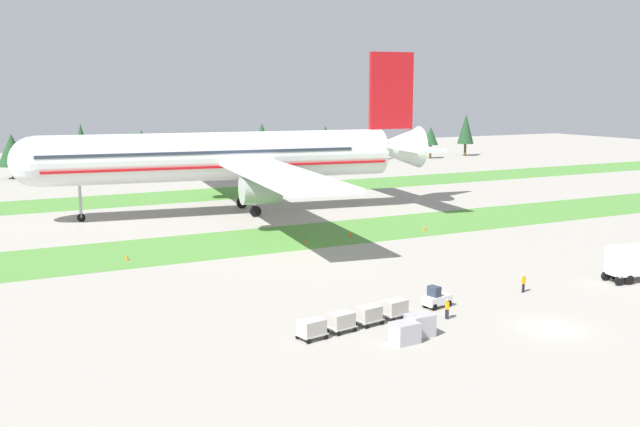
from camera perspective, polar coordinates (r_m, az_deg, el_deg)
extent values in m
plane|color=gray|center=(62.16, 17.58, -8.57)|extent=(400.00, 400.00, 0.00)
cube|color=#4C8438|center=(96.53, -0.76, -1.70)|extent=(320.00, 15.45, 0.01)
cube|color=#4C8438|center=(135.75, -8.89, 1.47)|extent=(320.00, 15.45, 0.01)
cylinder|color=silver|center=(113.09, -7.75, 4.45)|extent=(53.56, 14.47, 7.30)
sphere|color=silver|center=(110.81, -21.33, 3.78)|extent=(7.15, 7.15, 7.15)
cone|color=silver|center=(122.30, 5.77, 5.12)|extent=(9.92, 8.10, 6.93)
cube|color=red|center=(113.20, -7.74, 3.80)|extent=(52.30, 14.44, 0.36)
cube|color=#283342|center=(112.40, -9.38, 4.84)|extent=(47.16, 13.66, 0.44)
cube|color=silver|center=(93.23, -3.08, 2.99)|extent=(13.19, 36.40, 0.66)
cylinder|color=#A3A3A8|center=(98.29, -4.66, 1.90)|extent=(5.68, 4.68, 4.01)
cube|color=silver|center=(134.73, -8.27, 4.94)|extent=(13.19, 36.40, 0.66)
cylinder|color=#A3A3A8|center=(129.49, -8.33, 3.68)|extent=(5.68, 4.68, 4.01)
cube|color=silver|center=(114.22, 7.34, 5.06)|extent=(6.43, 13.46, 0.46)
cube|color=silver|center=(129.87, 3.88, 5.65)|extent=(6.43, 13.46, 0.46)
cube|color=red|center=(121.67, 5.57, 9.49)|extent=(7.61, 1.81, 12.40)
cylinder|color=#A3A3A8|center=(111.29, -18.19, 1.53)|extent=(0.44, 0.44, 7.24)
cylinder|color=black|center=(111.83, -18.09, -0.31)|extent=(1.25, 0.58, 1.20)
cylinder|color=#A3A3A8|center=(110.30, -5.08, 1.97)|extent=(0.44, 0.44, 6.99)
cylinder|color=black|center=(110.81, -5.05, 0.18)|extent=(1.77, 0.82, 1.70)
cylinder|color=#A3A3A8|center=(118.73, -6.13, 2.49)|extent=(0.44, 0.44, 6.99)
cylinder|color=black|center=(119.21, -6.10, 0.82)|extent=(1.77, 0.82, 1.70)
cube|color=silver|center=(65.64, 9.10, -6.64)|extent=(2.79, 1.74, 0.77)
cube|color=#283342|center=(65.14, 8.88, -6.00)|extent=(0.88, 1.20, 0.90)
cylinder|color=black|center=(66.75, 9.28, -6.71)|extent=(0.63, 0.30, 0.60)
cylinder|color=black|center=(66.04, 9.99, -6.91)|extent=(0.63, 0.30, 0.60)
cylinder|color=black|center=(65.48, 8.19, -7.01)|extent=(0.63, 0.30, 0.60)
cylinder|color=black|center=(64.76, 8.89, -7.22)|extent=(0.63, 0.30, 0.60)
cube|color=#A3A3A8|center=(62.25, 5.84, -7.74)|extent=(2.43, 1.87, 0.10)
cube|color=#ADA89E|center=(62.07, 5.84, -7.22)|extent=(2.14, 1.64, 1.10)
cylinder|color=black|center=(63.34, 5.95, -7.63)|extent=(0.42, 0.19, 0.40)
cylinder|color=black|center=(62.39, 6.83, -7.92)|extent=(0.42, 0.19, 0.40)
cylinder|color=black|center=(62.24, 4.83, -7.92)|extent=(0.42, 0.19, 0.40)
cylinder|color=black|center=(61.28, 5.71, -8.22)|extent=(0.42, 0.19, 0.40)
cube|color=#A3A3A8|center=(60.38, 3.81, -8.27)|extent=(2.43, 1.87, 0.10)
cube|color=#ADA89E|center=(60.20, 3.82, -7.73)|extent=(2.14, 1.64, 1.10)
cylinder|color=black|center=(61.46, 3.97, -8.14)|extent=(0.42, 0.19, 0.40)
cylinder|color=black|center=(60.48, 4.85, -8.45)|extent=(0.42, 0.19, 0.40)
cylinder|color=black|center=(60.41, 2.77, -8.45)|extent=(0.42, 0.19, 0.40)
cylinder|color=black|center=(59.42, 3.64, -8.77)|extent=(0.42, 0.19, 0.40)
cube|color=#A3A3A8|center=(58.59, 1.66, -8.81)|extent=(2.43, 1.87, 0.10)
cube|color=#ADA89E|center=(58.40, 1.66, -8.26)|extent=(2.14, 1.64, 1.10)
cylinder|color=black|center=(59.66, 1.86, -8.68)|extent=(0.42, 0.19, 0.40)
cylinder|color=black|center=(58.66, 2.73, -9.01)|extent=(0.42, 0.19, 0.40)
cylinder|color=black|center=(58.66, 0.59, -8.99)|extent=(0.42, 0.19, 0.40)
cylinder|color=black|center=(57.64, 1.45, -9.34)|extent=(0.42, 0.19, 0.40)
cube|color=#A3A3A8|center=(56.89, -0.63, -9.38)|extent=(2.43, 1.87, 0.10)
cube|color=#ADA89E|center=(56.70, -0.63, -8.81)|extent=(2.14, 1.64, 1.10)
cylinder|color=black|center=(57.95, -0.38, -9.23)|extent=(0.42, 0.19, 0.40)
cylinder|color=black|center=(56.92, 0.47, -9.58)|extent=(0.42, 0.19, 0.40)
cylinder|color=black|center=(57.01, -1.74, -9.56)|extent=(0.42, 0.19, 0.40)
cylinder|color=black|center=(55.96, -0.90, -9.93)|extent=(0.42, 0.19, 0.40)
cube|color=silver|center=(79.25, 23.04, -3.37)|extent=(4.85, 3.10, 2.80)
cylinder|color=black|center=(79.82, 22.01, -4.46)|extent=(1.00, 0.47, 0.96)
cylinder|color=black|center=(78.32, 22.92, -4.78)|extent=(1.00, 0.47, 0.96)
cylinder|color=black|center=(79.13, 21.37, -4.54)|extent=(1.00, 0.47, 0.96)
cylinder|color=black|center=(77.62, 22.27, -4.87)|extent=(1.00, 0.47, 0.96)
cylinder|color=black|center=(62.52, 9.91, -7.74)|extent=(0.18, 0.18, 0.85)
cylinder|color=black|center=(62.69, 9.80, -7.69)|extent=(0.18, 0.18, 0.85)
cylinder|color=orange|center=(62.40, 9.88, -7.07)|extent=(0.36, 0.36, 0.62)
sphere|color=tan|center=(62.27, 9.89, -6.66)|extent=(0.24, 0.24, 0.24)
cylinder|color=orange|center=(62.22, 10.00, -7.15)|extent=(0.10, 0.10, 0.58)
cylinder|color=orange|center=(62.58, 9.75, -7.04)|extent=(0.10, 0.10, 0.58)
cylinder|color=black|center=(72.26, 15.57, -5.58)|extent=(0.18, 0.18, 0.85)
cylinder|color=black|center=(72.06, 15.51, -5.62)|extent=(0.18, 0.18, 0.85)
cylinder|color=orange|center=(71.97, 15.57, -5.04)|extent=(0.36, 0.36, 0.62)
sphere|color=tan|center=(71.86, 15.58, -4.68)|extent=(0.24, 0.24, 0.24)
cylinder|color=orange|center=(72.19, 15.64, -5.02)|extent=(0.10, 0.10, 0.58)
cylinder|color=orange|center=(71.77, 15.50, -5.10)|extent=(0.10, 0.10, 0.58)
cube|color=#A3A3A8|center=(56.40, 6.61, -9.19)|extent=(2.09, 1.72, 1.59)
cube|color=#A3A3A8|center=(58.01, 7.79, -8.60)|extent=(2.03, 1.64, 1.74)
cone|color=orange|center=(91.47, -1.10, -2.17)|extent=(0.44, 0.44, 0.51)
cone|color=orange|center=(95.55, 2.38, -1.62)|extent=(0.44, 0.44, 0.67)
cone|color=orange|center=(100.36, 8.14, -1.16)|extent=(0.44, 0.44, 0.70)
cone|color=orange|center=(85.16, -14.79, -3.32)|extent=(0.44, 0.44, 0.68)
cylinder|color=#4C3823|center=(171.44, -22.77, 2.97)|extent=(0.70, 0.70, 2.72)
cone|color=#1E4223|center=(171.01, -22.87, 4.58)|extent=(6.22, 6.22, 6.98)
cylinder|color=#4C3823|center=(174.36, -18.00, 3.40)|extent=(0.70, 0.70, 3.07)
cone|color=#1E4223|center=(173.88, -18.09, 5.30)|extent=(4.25, 4.25, 8.50)
cylinder|color=#4C3823|center=(176.15, -13.65, 3.59)|extent=(0.70, 0.70, 2.65)
cone|color=#1E4223|center=(175.73, -13.71, 5.18)|extent=(5.52, 5.52, 7.17)
cylinder|color=#4C3823|center=(178.09, -8.09, 3.82)|extent=(0.70, 0.70, 2.58)
cone|color=#1E4223|center=(177.69, -8.12, 5.31)|extent=(5.82, 5.82, 6.74)
cylinder|color=#4C3823|center=(185.61, -4.52, 4.16)|extent=(0.70, 0.70, 2.88)
cone|color=#1E4223|center=(185.18, -4.54, 5.82)|extent=(5.74, 5.74, 7.88)
cylinder|color=#4C3823|center=(192.35, 0.42, 4.45)|extent=(0.70, 0.70, 3.34)
cone|color=#1E4223|center=(191.98, 0.42, 5.90)|extent=(4.76, 4.76, 6.42)
cylinder|color=#4C3823|center=(200.62, 4.26, 4.70)|extent=(0.70, 0.70, 3.79)
cone|color=#1E4223|center=(200.19, 4.28, 6.46)|extent=(4.16, 4.16, 8.55)
cylinder|color=#4C3823|center=(207.59, 8.57, 4.78)|extent=(0.70, 0.70, 3.83)
cone|color=#1E4223|center=(207.27, 8.60, 6.01)|extent=(4.27, 4.27, 5.05)
cylinder|color=#4C3823|center=(217.83, 11.23, 4.89)|extent=(0.70, 0.70, 3.56)
cone|color=#1E4223|center=(217.43, 11.28, 6.48)|extent=(4.71, 4.71, 8.52)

